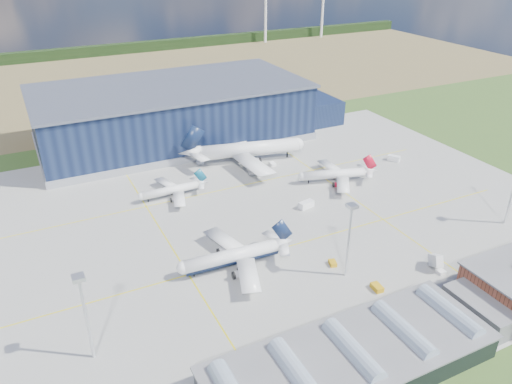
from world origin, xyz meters
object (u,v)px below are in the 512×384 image
gse_cart_b (200,162)px  gse_van_a (306,205)px  light_mast_center (350,229)px  airstair (435,264)px  airliner_red (334,170)px  gse_cart_a (272,164)px  airliner_widebody (249,142)px  gse_van_b (394,158)px  airliner_regional (170,186)px  hangar (178,115)px  gse_tug_b (333,263)px  airliner_navy (232,250)px  light_mast_west (84,304)px  gse_tug_a (377,287)px

gse_cart_b → gse_van_a: bearing=-135.5°
light_mast_center → airstair: light_mast_center is taller
airliner_red → gse_cart_a: 28.74m
airliner_widebody → airliner_red: bearing=-45.0°
light_mast_center → gse_van_b: 89.16m
airliner_red → airliner_widebody: bearing=-40.0°
airliner_regional → gse_cart_b: airliner_regional is taller
airliner_red → hangar: bearing=-44.3°
gse_tug_b → light_mast_center: bearing=-68.5°
hangar → gse_tug_b: bearing=-86.8°
gse_cart_a → airstair: size_ratio=0.57×
hangar → airliner_navy: size_ratio=3.94×
hangar → gse_van_b: size_ratio=28.41×
airliner_navy → gse_van_a: airliner_navy is taller
airliner_red → gse_van_b: (34.99, 5.74, -4.09)m
hangar → airliner_red: hangar is taller
hangar → gse_cart_a: hangar is taller
airliner_widebody → gse_tug_b: airliner_widebody is taller
airliner_navy → airliner_red: airliner_navy is taller
airstair → airliner_red: bearing=105.4°
light_mast_west → airliner_navy: light_mast_west is taller
airliner_navy → airliner_widebody: size_ratio=0.68×
airliner_widebody → gse_cart_a: (6.78, -8.36, -8.18)m
airliner_regional → gse_van_a: size_ratio=4.81×
airliner_navy → gse_cart_a: airliner_navy is taller
gse_cart_a → airliner_red: bearing=-57.6°
gse_cart_a → hangar: bearing=119.7°
airliner_navy → gse_van_a: size_ratio=6.46×
gse_tug_a → airliner_navy: bearing=143.4°
gse_tug_b → gse_van_b: 84.73m
light_mast_center → gse_tug_a: size_ratio=6.24×
gse_tug_a → airstair: 21.24m
airliner_regional → gse_tug_a: 84.46m
hangar → airliner_red: size_ratio=4.49×
airliner_red → gse_van_a: size_ratio=5.66×
light_mast_center → gse_tug_b: light_mast_center is taller
airliner_widebody → airstair: (14.49, -93.99, -7.10)m
gse_van_a → gse_cart_b: gse_van_a is taller
light_mast_center → gse_tug_a: bearing=-67.4°
gse_tug_a → airstair: (21.21, 0.32, 0.98)m
gse_cart_b → light_mast_center: bearing=-150.5°
airliner_regional → gse_cart_a: size_ratio=8.85×
light_mast_west → gse_tug_a: 75.88m
hangar → airliner_regional: 61.52m
light_mast_center → airliner_regional: 75.10m
airliner_red → gse_cart_b: (-40.61, 40.00, -4.60)m
airliner_widebody → gse_cart_b: airliner_widebody is taller
hangar → airstair: (32.27, -133.80, -9.87)m
hangar → gse_tug_b: 119.80m
airliner_regional → gse_cart_b: 31.85m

